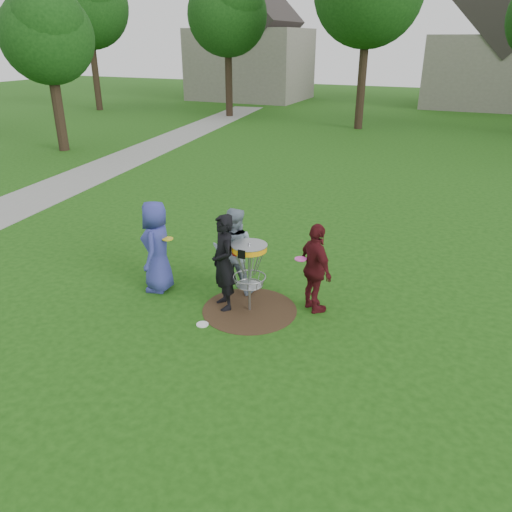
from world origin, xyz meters
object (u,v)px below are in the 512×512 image
at_px(player_grey, 234,251).
at_px(player_maroon, 316,269).
at_px(player_blue, 157,246).
at_px(disc_golf_basket, 249,261).
at_px(player_black, 224,262).

xyz_separation_m(player_grey, player_maroon, (1.73, -0.11, -0.02)).
bearing_deg(player_blue, player_maroon, 79.84).
relative_size(player_blue, player_grey, 1.06).
relative_size(player_grey, disc_golf_basket, 1.28).
bearing_deg(player_maroon, player_grey, 39.52).
distance_m(player_blue, player_grey, 1.54).
distance_m(player_maroon, disc_golf_basket, 1.22).
distance_m(player_grey, player_maroon, 1.73).
relative_size(player_black, player_grey, 1.05).
bearing_deg(player_black, player_blue, -140.93).
xyz_separation_m(player_blue, disc_golf_basket, (2.06, -0.07, 0.08)).
relative_size(player_black, player_maroon, 1.08).
height_order(player_black, player_maroon, player_black).
relative_size(player_maroon, disc_golf_basket, 1.25).
bearing_deg(player_blue, disc_golf_basket, 70.15).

